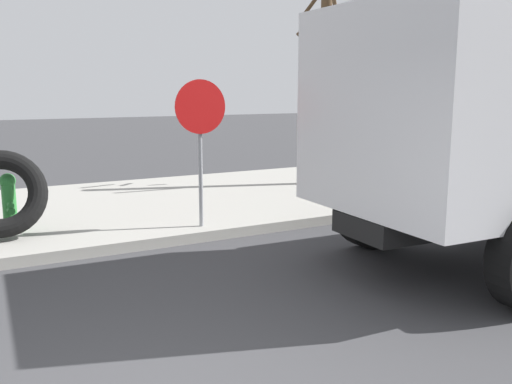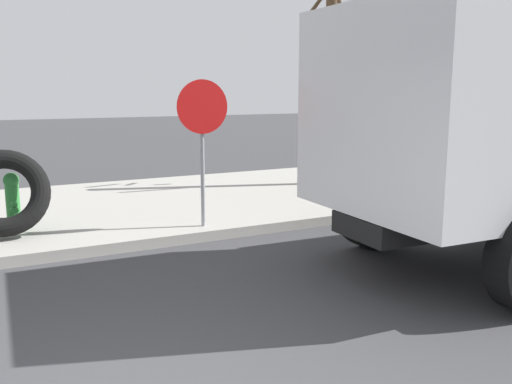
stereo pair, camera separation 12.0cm
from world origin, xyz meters
The scene contains 5 objects.
sidewalk_curb centered at (0.00, 6.50, 0.07)m, with size 36.00×5.00×0.15m, color #99968E.
fire_hydrant centered at (-0.12, 5.31, 0.59)m, with size 0.21×0.49×0.83m.
loose_tire centered at (-0.25, 5.00, 0.75)m, with size 1.21×1.21×0.26m, color black.
stop_sign centered at (2.35, 4.31, 1.61)m, with size 0.76×0.08×2.11m.
bare_tree centered at (6.17, 6.66, 2.44)m, with size 1.09×1.27×4.82m.
Camera 2 is at (-0.64, -3.07, 2.12)m, focal length 39.20 mm.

